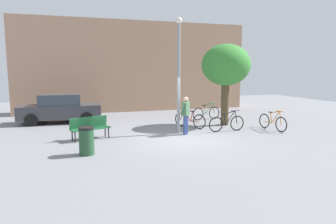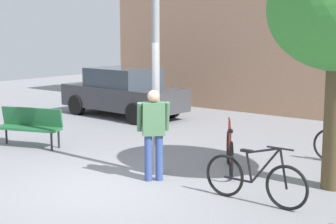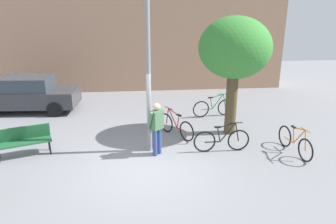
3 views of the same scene
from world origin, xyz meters
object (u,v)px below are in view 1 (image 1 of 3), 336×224
at_px(person_by_lamppost, 186,113).
at_px(trash_bin, 87,141).
at_px(bicycle_orange, 273,122).
at_px(bicycle_green, 206,113).
at_px(bicycle_black, 227,123).
at_px(plaza_tree, 226,66).
at_px(lamppost, 179,69).
at_px(bicycle_red, 190,120).
at_px(park_bench, 90,126).
at_px(parked_car_charcoal, 61,108).

distance_m(person_by_lamppost, trash_bin, 4.82).
bearing_deg(bicycle_orange, bicycle_green, 114.10).
bearing_deg(person_by_lamppost, bicycle_black, 0.74).
distance_m(plaza_tree, bicycle_green, 3.24).
relative_size(lamppost, bicycle_orange, 2.81).
relative_size(bicycle_red, bicycle_black, 0.85).
relative_size(park_bench, bicycle_green, 0.93).
xyz_separation_m(bicycle_green, trash_bin, (-6.95, -5.42, 0.09)).
height_order(bicycle_black, bicycle_green, same).
bearing_deg(parked_car_charcoal, bicycle_black, -33.52).
relative_size(bicycle_orange, trash_bin, 1.90).
xyz_separation_m(person_by_lamppost, bicycle_orange, (4.29, -0.35, -0.58)).
bearing_deg(parked_car_charcoal, person_by_lamppost, -42.74).
relative_size(bicycle_black, bicycle_orange, 1.00).
bearing_deg(park_bench, person_by_lamppost, -4.95).
xyz_separation_m(lamppost, plaza_tree, (2.98, 1.22, 0.16)).
xyz_separation_m(plaza_tree, bicycle_red, (-2.00, -0.14, -2.65)).
distance_m(park_bench, bicycle_green, 7.36).
height_order(park_bench, bicycle_black, bicycle_black).
distance_m(bicycle_red, bicycle_black, 1.89).
relative_size(plaza_tree, trash_bin, 4.36).
height_order(parked_car_charcoal, trash_bin, parked_car_charcoal).
relative_size(lamppost, plaza_tree, 1.23).
height_order(plaza_tree, bicycle_orange, plaza_tree).
distance_m(lamppost, park_bench, 4.52).
xyz_separation_m(plaza_tree, bicycle_orange, (1.52, -1.90, -2.65)).
bearing_deg(person_by_lamppost, lamppost, 122.83).
relative_size(bicycle_green, bicycle_orange, 1.00).
bearing_deg(trash_bin, park_bench, 83.79).
distance_m(person_by_lamppost, park_bench, 4.13).
distance_m(park_bench, trash_bin, 2.38).
xyz_separation_m(person_by_lamppost, bicycle_black, (2.06, 0.03, -0.58)).
height_order(lamppost, person_by_lamppost, lamppost).
xyz_separation_m(bicycle_orange, trash_bin, (-8.63, -1.66, 0.09)).
relative_size(bicycle_red, bicycle_green, 0.85).
distance_m(plaza_tree, parked_car_charcoal, 9.04).
height_order(bicycle_green, bicycle_orange, same).
relative_size(park_bench, plaza_tree, 0.40).
relative_size(bicycle_green, parked_car_charcoal, 0.42).
height_order(person_by_lamppost, park_bench, person_by_lamppost).
bearing_deg(trash_bin, lamppost, 29.57).
bearing_deg(bicycle_black, bicycle_green, 80.86).
height_order(plaza_tree, trash_bin, plaza_tree).
bearing_deg(lamppost, parked_car_charcoal, 138.09).
xyz_separation_m(park_bench, trash_bin, (-0.26, -2.37, -0.07)).
bearing_deg(bicycle_green, parked_car_charcoal, 169.21).
bearing_deg(bicycle_black, trash_bin, -162.35).
bearing_deg(parked_car_charcoal, park_bench, -74.92).
height_order(bicycle_red, trash_bin, bicycle_red).
bearing_deg(plaza_tree, parked_car_charcoal, 157.39).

